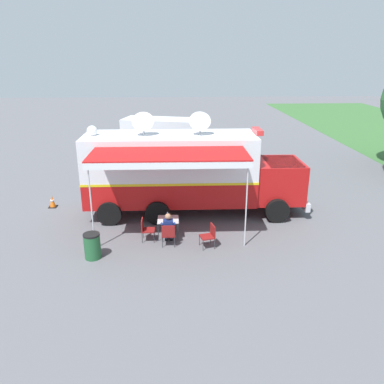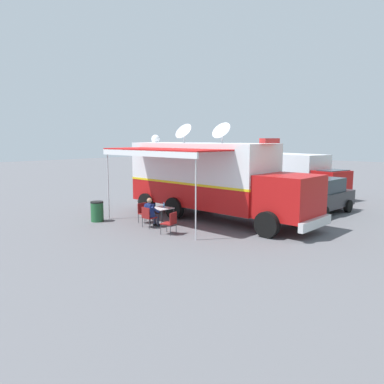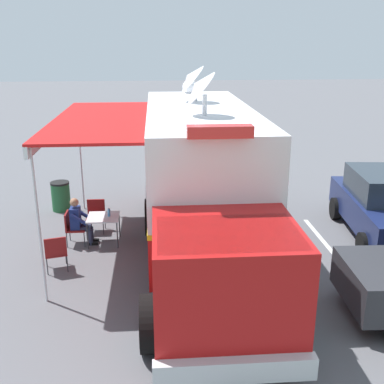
% 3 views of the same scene
% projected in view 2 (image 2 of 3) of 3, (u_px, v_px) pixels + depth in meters
% --- Properties ---
extents(ground_plane, '(100.00, 100.00, 0.00)m').
position_uv_depth(ground_plane, '(201.00, 216.00, 18.24)').
color(ground_plane, '#5B5B60').
extents(lot_stripe, '(0.16, 4.80, 0.01)m').
position_uv_depth(lot_stripe, '(259.00, 210.00, 19.84)').
color(lot_stripe, silver).
rests_on(lot_stripe, ground).
extents(command_truck, '(4.90, 9.51, 4.53)m').
position_uv_depth(command_truck, '(213.00, 177.00, 17.44)').
color(command_truck, '#B71414').
rests_on(command_truck, ground).
extents(folding_table, '(0.81, 0.81, 0.73)m').
position_uv_depth(folding_table, '(162.00, 209.00, 16.42)').
color(folding_table, silver).
rests_on(folding_table, ground).
extents(water_bottle, '(0.07, 0.07, 0.22)m').
position_uv_depth(water_bottle, '(164.00, 205.00, 16.52)').
color(water_bottle, '#4C99D8').
rests_on(water_bottle, folding_table).
extents(folding_chair_at_table, '(0.48, 0.48, 0.87)m').
position_uv_depth(folding_chair_at_table, '(148.00, 216.00, 15.85)').
color(folding_chair_at_table, maroon).
rests_on(folding_chair_at_table, ground).
extents(folding_chair_beside_table, '(0.48, 0.48, 0.87)m').
position_uv_depth(folding_chair_beside_table, '(144.00, 211.00, 16.80)').
color(folding_chair_beside_table, maroon).
rests_on(folding_chair_beside_table, ground).
extents(folding_chair_spare_by_truck, '(0.58, 0.58, 0.87)m').
position_uv_depth(folding_chair_spare_by_truck, '(171.00, 221.00, 14.75)').
color(folding_chair_spare_by_truck, maroon).
rests_on(folding_chair_spare_by_truck, ground).
extents(seated_responder, '(0.66, 0.55, 1.25)m').
position_uv_depth(seated_responder, '(151.00, 212.00, 15.97)').
color(seated_responder, navy).
rests_on(seated_responder, ground).
extents(trash_bin, '(0.57, 0.57, 0.91)m').
position_uv_depth(trash_bin, '(97.00, 211.00, 17.06)').
color(trash_bin, '#235B33').
rests_on(trash_bin, ground).
extents(traffic_cone, '(0.36, 0.36, 0.58)m').
position_uv_depth(traffic_cone, '(141.00, 197.00, 22.50)').
color(traffic_cone, black).
rests_on(traffic_cone, ground).
extents(support_truck, '(3.67, 7.09, 2.70)m').
position_uv_depth(support_truck, '(294.00, 174.00, 24.83)').
color(support_truck, white).
rests_on(support_truck, ground).
extents(car_behind_truck, '(4.28, 2.18, 1.76)m').
position_uv_depth(car_behind_truck, '(320.00, 196.00, 18.82)').
color(car_behind_truck, '#2D2D33').
rests_on(car_behind_truck, ground).
extents(car_far_corner, '(2.38, 4.38, 1.76)m').
position_uv_depth(car_far_corner, '(259.00, 188.00, 21.66)').
color(car_far_corner, navy).
rests_on(car_far_corner, ground).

